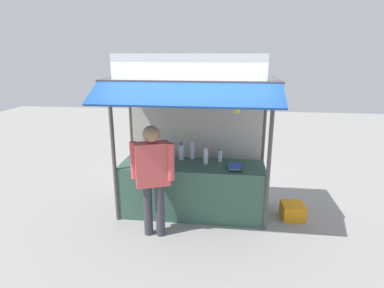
% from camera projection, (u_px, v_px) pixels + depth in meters
% --- Properties ---
extents(ground_plane, '(20.00, 20.00, 0.00)m').
position_uv_depth(ground_plane, '(192.00, 213.00, 5.35)').
color(ground_plane, gray).
extents(stall_counter, '(2.35, 0.72, 0.87)m').
position_uv_depth(stall_counter, '(192.00, 189.00, 5.23)').
color(stall_counter, '#385B4C').
rests_on(stall_counter, ground).
extents(stall_structure, '(2.55, 1.66, 2.62)m').
position_uv_depth(stall_structure, '(193.00, 118.00, 5.05)').
color(stall_structure, '#4C4742').
rests_on(stall_structure, ground).
extents(water_bottle_front_right, '(0.08, 0.08, 0.27)m').
position_uv_depth(water_bottle_front_right, '(206.00, 156.00, 5.11)').
color(water_bottle_front_right, silver).
rests_on(water_bottle_front_right, stall_counter).
extents(water_bottle_far_right, '(0.06, 0.06, 0.22)m').
position_uv_depth(water_bottle_far_right, '(220.00, 156.00, 5.22)').
color(water_bottle_far_right, silver).
rests_on(water_bottle_far_right, stall_counter).
extents(water_bottle_back_left, '(0.08, 0.08, 0.29)m').
position_uv_depth(water_bottle_back_left, '(181.00, 152.00, 5.31)').
color(water_bottle_back_left, silver).
rests_on(water_bottle_back_left, stall_counter).
extents(water_bottle_front_left, '(0.08, 0.08, 0.27)m').
position_uv_depth(water_bottle_front_left, '(142.00, 151.00, 5.37)').
color(water_bottle_front_left, silver).
rests_on(water_bottle_front_left, stall_counter).
extents(water_bottle_mid_right, '(0.08, 0.08, 0.28)m').
position_uv_depth(water_bottle_mid_right, '(192.00, 151.00, 5.35)').
color(water_bottle_mid_right, silver).
rests_on(water_bottle_mid_right, stall_counter).
extents(magazine_stack_center, '(0.23, 0.31, 0.05)m').
position_uv_depth(magazine_stack_center, '(235.00, 167.00, 4.91)').
color(magazine_stack_center, black).
rests_on(magazine_stack_center, stall_counter).
extents(magazine_stack_mid_left, '(0.24, 0.33, 0.08)m').
position_uv_depth(magazine_stack_mid_left, '(143.00, 165.00, 4.96)').
color(magazine_stack_mid_left, white).
rests_on(magazine_stack_mid_left, stall_counter).
extents(banana_bunch_inner_right, '(0.09, 0.09, 0.31)m').
position_uv_depth(banana_bunch_inner_right, '(237.00, 107.00, 4.29)').
color(banana_bunch_inner_right, '#332D23').
extents(banana_bunch_inner_left, '(0.09, 0.09, 0.22)m').
position_uv_depth(banana_bunch_inner_left, '(126.00, 100.00, 4.46)').
color(banana_bunch_inner_left, '#332D23').
extents(vendor_person, '(0.63, 0.37, 1.67)m').
position_uv_depth(vendor_person, '(153.00, 172.00, 4.44)').
color(vendor_person, '#383842').
rests_on(vendor_person, ground).
extents(plastic_crate, '(0.38, 0.38, 0.25)m').
position_uv_depth(plastic_crate, '(293.00, 211.00, 5.15)').
color(plastic_crate, orange).
rests_on(plastic_crate, ground).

